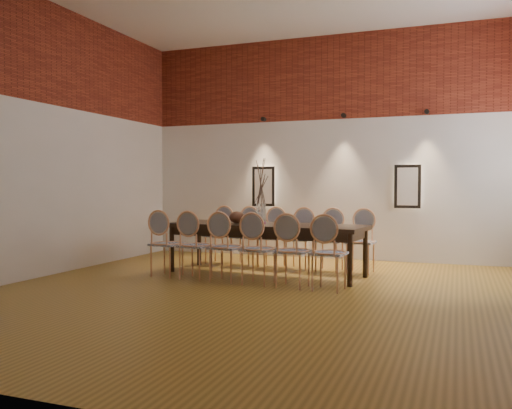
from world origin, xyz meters
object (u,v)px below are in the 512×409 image
(chair_far_c, at_px, (271,238))
(bowl, at_px, (237,217))
(chair_far_a, at_px, (219,235))
(dining_table, at_px, (265,249))
(chair_near_c, at_px, (226,247))
(chair_near_b, at_px, (196,246))
(chair_near_f, at_px, (329,253))
(chair_far_d, at_px, (300,239))
(vase, at_px, (261,214))
(book, at_px, (255,223))
(chair_near_d, at_px, (258,249))
(chair_near_a, at_px, (167,244))
(chair_near_e, at_px, (293,251))
(chair_far_f, at_px, (361,242))
(chair_far_b, at_px, (244,237))
(chair_far_e, at_px, (329,240))

(chair_far_c, bearing_deg, bowl, 75.91)
(chair_far_a, distance_m, bowl, 1.18)
(dining_table, relative_size, chair_near_c, 3.13)
(dining_table, height_order, chair_near_c, chair_near_c)
(chair_near_b, relative_size, chair_near_f, 1.00)
(chair_far_d, height_order, vase, vase)
(book, bearing_deg, chair_near_d, -66.23)
(chair_near_a, height_order, chair_far_d, same)
(chair_near_e, relative_size, bowl, 3.92)
(chair_near_e, distance_m, chair_far_a, 2.47)
(chair_near_a, distance_m, chair_far_c, 1.80)
(chair_far_a, relative_size, chair_far_f, 1.00)
(chair_near_d, height_order, chair_near_e, same)
(chair_near_b, bearing_deg, chair_far_d, 56.92)
(chair_far_c, relative_size, bowl, 3.92)
(chair_far_a, xyz_separation_m, chair_far_f, (2.44, -0.23, 0.00))
(chair_far_b, bearing_deg, chair_far_c, 180.00)
(chair_far_a, distance_m, vase, 1.44)
(chair_near_e, relative_size, vase, 3.13)
(chair_far_e, distance_m, bowl, 1.48)
(chair_near_d, relative_size, chair_far_e, 1.00)
(chair_far_c, bearing_deg, chair_near_d, 108.04)
(chair_near_c, relative_size, bowl, 3.92)
(chair_near_e, bearing_deg, chair_far_f, 71.96)
(chair_near_d, xyz_separation_m, chair_far_a, (-1.32, 1.64, 0.00))
(bowl, bearing_deg, chair_far_d, 43.91)
(chair_far_c, height_order, chair_far_e, same)
(chair_near_a, bearing_deg, chair_near_b, -0.00)
(chair_far_b, relative_size, chair_far_f, 1.00)
(chair_far_a, distance_m, book, 1.34)
(dining_table, relative_size, chair_near_f, 3.13)
(chair_far_a, height_order, chair_far_c, same)
(chair_far_c, bearing_deg, book, 96.00)
(chair_far_c, height_order, book, chair_far_c)
(chair_far_a, height_order, chair_far_e, same)
(chair_near_b, relative_size, chair_far_a, 1.00)
(chair_near_c, height_order, chair_far_f, same)
(chair_near_e, relative_size, book, 3.62)
(chair_near_c, bearing_deg, chair_far_a, 123.08)
(chair_near_a, bearing_deg, dining_table, 31.55)
(chair_near_b, distance_m, chair_far_d, 1.80)
(chair_far_c, bearing_deg, dining_table, 108.04)
(chair_far_e, bearing_deg, chair_near_e, 90.00)
(chair_near_b, height_order, vase, vase)
(chair_near_a, height_order, vase, vase)
(bowl, bearing_deg, chair_near_d, -50.79)
(chair_far_b, distance_m, vase, 1.09)
(chair_far_b, distance_m, chair_far_d, 0.98)
(chair_far_e, bearing_deg, chair_near_b, 45.67)
(chair_far_f, height_order, book, chair_far_f)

